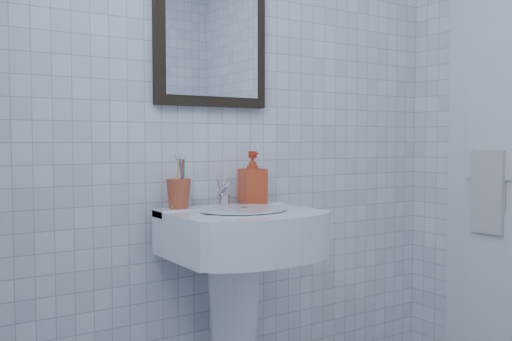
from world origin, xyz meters
TOP-DOWN VIEW (x-y plane):
  - wall_back at (0.00, 1.20)m, footprint 2.20×0.02m
  - wall_left at (-1.10, 0.00)m, footprint 0.02×2.40m
  - washbasin at (-0.13, 0.99)m, footprint 0.55×0.40m
  - faucet at (-0.13, 1.09)m, footprint 0.05×0.10m
  - toothbrush_cup at (-0.31, 1.11)m, footprint 0.11×0.11m
  - soap_dispenser at (0.02, 1.10)m, footprint 0.11×0.11m
  - wall_mirror at (-0.13, 1.18)m, footprint 0.50×0.04m
  - towel_ring at (1.06, 0.71)m, footprint 0.01×0.18m
  - hand_towel at (1.04, 0.71)m, footprint 0.03×0.16m

SIDE VIEW (x-z plane):
  - washbasin at x=-0.13m, z-range 0.15..0.99m
  - hand_towel at x=1.04m, z-range 0.68..1.06m
  - faucet at x=-0.13m, z-range 0.83..0.94m
  - toothbrush_cup at x=-0.31m, z-range 0.84..0.95m
  - soap_dispenser at x=0.02m, z-range 0.84..1.05m
  - towel_ring at x=1.06m, z-range 0.96..1.14m
  - wall_back at x=0.00m, z-range 0.00..2.50m
  - wall_left at x=-1.10m, z-range 0.00..2.50m
  - wall_mirror at x=-0.13m, z-range 1.24..1.86m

